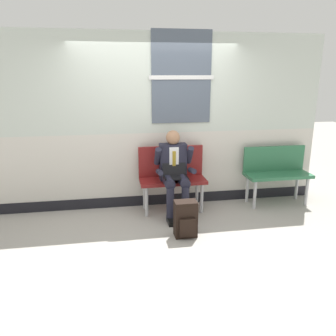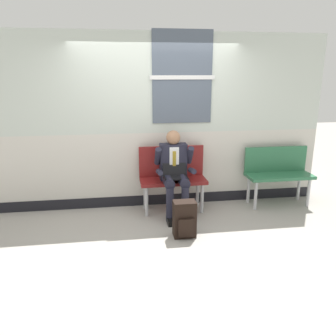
# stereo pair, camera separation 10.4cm
# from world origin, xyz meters

# --- Properties ---
(ground_plane) EXTENTS (18.00, 18.00, 0.00)m
(ground_plane) POSITION_xyz_m (0.00, 0.00, 0.00)
(ground_plane) COLOR #9E9991
(station_wall) EXTENTS (5.34, 0.17, 2.69)m
(station_wall) POSITION_xyz_m (0.01, 0.73, 1.33)
(station_wall) COLOR beige
(station_wall) RESTS_ON ground
(bench_with_person) EXTENTS (1.01, 0.42, 0.99)m
(bench_with_person) POSITION_xyz_m (0.22, 0.46, 0.57)
(bench_with_person) COLOR maroon
(bench_with_person) RESTS_ON ground
(bench_empty) EXTENTS (1.05, 0.42, 0.93)m
(bench_empty) POSITION_xyz_m (1.94, 0.45, 0.55)
(bench_empty) COLOR #2D6B47
(bench_empty) RESTS_ON ground
(person_seated) EXTENTS (0.57, 0.70, 1.26)m
(person_seated) POSITION_xyz_m (0.22, 0.25, 0.68)
(person_seated) COLOR #1E1E2D
(person_seated) RESTS_ON ground
(backpack) EXTENTS (0.29, 0.23, 0.49)m
(backpack) POSITION_xyz_m (0.23, -0.50, 0.24)
(backpack) COLOR black
(backpack) RESTS_ON ground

